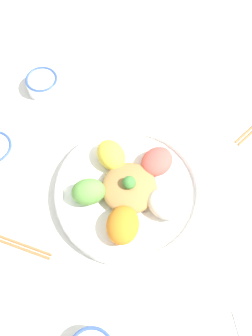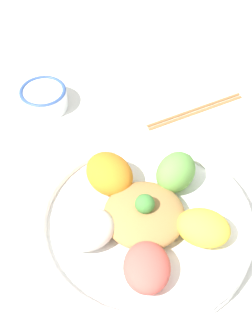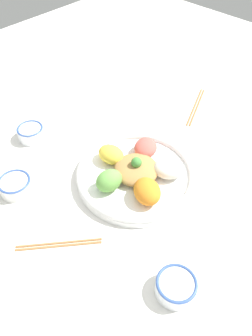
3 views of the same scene
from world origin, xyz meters
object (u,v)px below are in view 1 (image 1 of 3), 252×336
salad_platter (129,191)px  rice_bowl_blue (43,83)px  chopsticks_pair_near (7,241)px  serving_spoon_main (236,315)px

salad_platter → rice_bowl_blue: 0.39m
rice_bowl_blue → chopsticks_pair_near: 0.43m
chopsticks_pair_near → serving_spoon_main: (-0.32, -0.41, -0.00)m
salad_platter → rice_bowl_blue: size_ratio=4.04×
serving_spoon_main → rice_bowl_blue: bearing=-153.0°
rice_bowl_blue → serving_spoon_main: rice_bowl_blue is taller
rice_bowl_blue → serving_spoon_main: bearing=-163.0°
salad_platter → chopsticks_pair_near: size_ratio=1.99×
rice_bowl_blue → serving_spoon_main: size_ratio=0.67×
salad_platter → serving_spoon_main: 0.35m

